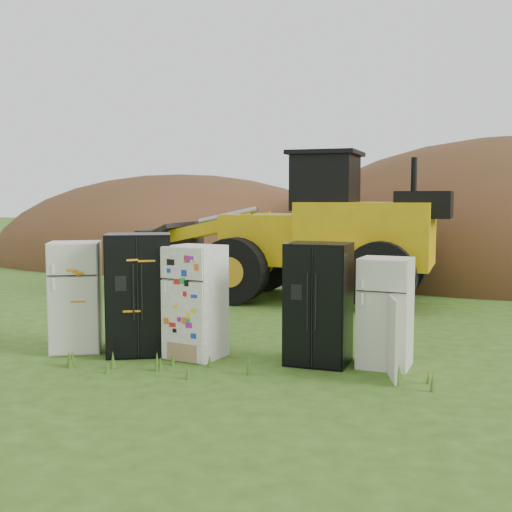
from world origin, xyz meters
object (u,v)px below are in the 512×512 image
at_px(fridge_black_side, 139,294).
at_px(fridge_sticker, 196,302).
at_px(fridge_open_door, 385,312).
at_px(fridge_leftmost, 76,296).
at_px(wheel_loader, 289,226).
at_px(fridge_black_right, 319,303).

bearing_deg(fridge_black_side, fridge_sticker, -22.10).
height_order(fridge_black_side, fridge_open_door, fridge_black_side).
height_order(fridge_sticker, fridge_open_door, fridge_sticker).
height_order(fridge_leftmost, fridge_open_door, fridge_leftmost).
relative_size(fridge_leftmost, fridge_open_door, 1.10).
distance_m(fridge_black_side, fridge_open_door, 3.80).
xyz_separation_m(fridge_open_door, wheel_loader, (-2.34, 5.89, 0.97)).
bearing_deg(fridge_sticker, wheel_loader, 101.30).
distance_m(fridge_black_right, fridge_open_door, 0.97).
xyz_separation_m(fridge_black_right, fridge_open_door, (0.97, 0.02, -0.10)).
relative_size(fridge_black_side, fridge_open_door, 1.19).
bearing_deg(fridge_black_right, wheel_loader, 110.77).
height_order(fridge_leftmost, fridge_black_right, fridge_black_right).
bearing_deg(fridge_black_side, fridge_leftmost, 161.16).
relative_size(fridge_sticker, fridge_open_door, 1.09).
height_order(fridge_open_door, wheel_loader, wheel_loader).
xyz_separation_m(fridge_sticker, fridge_open_door, (2.86, 0.04, -0.07)).
height_order(fridge_black_side, fridge_black_right, fridge_black_side).
xyz_separation_m(fridge_sticker, fridge_black_right, (1.89, 0.01, 0.03)).
bearing_deg(fridge_sticker, fridge_black_right, 16.72).
distance_m(fridge_leftmost, fridge_sticker, 2.01).
distance_m(fridge_sticker, fridge_open_door, 2.86).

